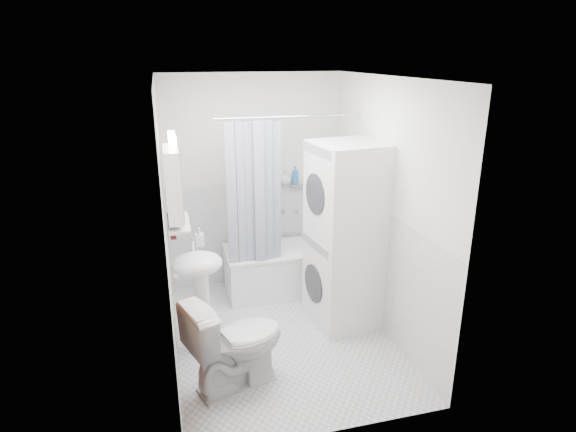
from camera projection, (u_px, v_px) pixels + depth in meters
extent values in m
plane|color=silver|center=(282.00, 336.00, 4.64)|extent=(2.60, 2.60, 0.00)
plane|color=white|center=(254.00, 182.00, 5.45)|extent=(2.00, 0.00, 2.00)
plane|color=white|center=(331.00, 282.00, 3.06)|extent=(2.00, 0.00, 2.00)
plane|color=white|center=(166.00, 228.00, 4.01)|extent=(0.00, 2.60, 2.60)
plane|color=white|center=(385.00, 209.00, 4.50)|extent=(0.00, 2.60, 2.60)
plane|color=white|center=(281.00, 77.00, 3.87)|extent=(2.60, 2.60, 0.00)
plane|color=white|center=(255.00, 232.00, 5.63)|extent=(1.98, 0.00, 1.98)
plane|color=white|center=(173.00, 292.00, 4.21)|extent=(0.00, 2.58, 2.58)
plane|color=white|center=(380.00, 268.00, 4.68)|extent=(0.00, 2.58, 2.58)
plane|color=brown|center=(174.00, 298.00, 3.27)|extent=(0.00, 2.00, 2.00)
cylinder|color=silver|center=(176.00, 277.00, 3.58)|extent=(0.04, 0.04, 0.04)
cube|color=white|center=(286.00, 270.00, 5.47)|extent=(1.33, 0.62, 0.49)
cube|color=white|center=(286.00, 249.00, 5.39)|extent=(1.35, 0.64, 0.03)
cube|color=silver|center=(286.00, 259.00, 5.42)|extent=(1.15, 0.44, 0.20)
cylinder|color=silver|center=(295.00, 211.00, 5.63)|extent=(0.04, 0.12, 0.04)
cylinder|color=silver|center=(292.00, 117.00, 4.67)|extent=(1.53, 0.02, 0.02)
cube|color=#142149|center=(232.00, 195.00, 4.76)|extent=(0.10, 0.02, 1.45)
cube|color=#142149|center=(241.00, 195.00, 4.78)|extent=(0.10, 0.02, 1.45)
cube|color=#142149|center=(250.00, 194.00, 4.80)|extent=(0.10, 0.02, 1.45)
cube|color=#142149|center=(259.00, 193.00, 4.82)|extent=(0.10, 0.02, 1.45)
cube|color=#142149|center=(267.00, 193.00, 4.85)|extent=(0.10, 0.02, 1.45)
cube|color=#142149|center=(276.00, 192.00, 4.87)|extent=(0.10, 0.02, 1.45)
ellipsoid|color=white|center=(197.00, 264.00, 4.17)|extent=(0.44, 0.37, 0.20)
cylinder|color=white|center=(203.00, 312.00, 4.33)|extent=(0.14, 0.14, 0.75)
cylinder|color=silver|center=(193.00, 245.00, 4.26)|extent=(0.03, 0.03, 0.14)
cylinder|color=silver|center=(193.00, 241.00, 4.20)|extent=(0.02, 0.10, 0.02)
cube|color=white|center=(173.00, 184.00, 4.01)|extent=(0.12, 0.50, 0.60)
cube|color=white|center=(181.00, 183.00, 4.03)|extent=(0.01, 0.47, 0.57)
cube|color=#FFEABF|center=(172.00, 138.00, 3.90)|extent=(0.06, 0.45, 0.06)
cube|color=silver|center=(178.00, 223.00, 4.13)|extent=(0.18, 0.54, 0.02)
cube|color=silver|center=(300.00, 185.00, 5.53)|extent=(0.22, 0.06, 0.02)
cube|color=maroon|center=(170.00, 196.00, 4.36)|extent=(0.05, 0.31, 0.73)
cube|color=maroon|center=(170.00, 159.00, 4.26)|extent=(0.03, 0.27, 0.08)
cylinder|color=silver|center=(165.00, 155.00, 4.23)|extent=(0.02, 0.04, 0.02)
cube|color=white|center=(345.00, 279.00, 4.78)|extent=(0.72, 0.72, 0.91)
cylinder|color=#2D2D33|center=(314.00, 283.00, 4.71)|extent=(0.07, 0.38, 0.39)
cube|color=gray|center=(314.00, 245.00, 4.57)|extent=(0.08, 0.58, 0.08)
cube|color=white|center=(349.00, 191.00, 4.49)|extent=(0.72, 0.72, 0.91)
cylinder|color=#2D2D33|center=(315.00, 194.00, 4.41)|extent=(0.07, 0.38, 0.39)
cube|color=gray|center=(316.00, 150.00, 4.28)|extent=(0.08, 0.58, 0.08)
imported|color=white|center=(236.00, 343.00, 3.83)|extent=(0.90, 0.69, 0.79)
imported|color=gray|center=(200.00, 242.00, 4.39)|extent=(0.08, 0.17, 0.08)
imported|color=gray|center=(179.00, 223.00, 3.98)|extent=(0.07, 0.18, 0.07)
imported|color=gray|center=(177.00, 212.00, 4.22)|extent=(0.10, 0.09, 0.10)
imported|color=gray|center=(285.00, 179.00, 5.47)|extent=(0.13, 0.17, 0.13)
imported|color=#2B6EAE|center=(295.00, 181.00, 5.50)|extent=(0.08, 0.21, 0.08)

